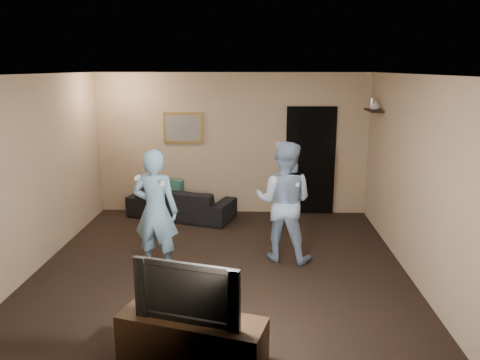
{
  "coord_description": "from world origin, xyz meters",
  "views": [
    {
      "loc": [
        0.5,
        -6.05,
        2.68
      ],
      "look_at": [
        0.24,
        0.3,
        1.15
      ],
      "focal_mm": 35.0,
      "sensor_mm": 36.0,
      "label": 1
    }
  ],
  "objects_px": {
    "sofa": "(181,203)",
    "tv_console": "(192,341)",
    "wii_player_left": "(156,211)",
    "wii_player_right": "(284,202)",
    "television": "(191,288)"
  },
  "relations": [
    {
      "from": "television",
      "to": "wii_player_right",
      "type": "distance_m",
      "value": 2.71
    },
    {
      "from": "sofa",
      "to": "tv_console",
      "type": "relative_size",
      "value": 1.41
    },
    {
      "from": "sofa",
      "to": "wii_player_right",
      "type": "relative_size",
      "value": 1.12
    },
    {
      "from": "television",
      "to": "wii_player_right",
      "type": "bearing_deg",
      "value": 84.88
    },
    {
      "from": "tv_console",
      "to": "television",
      "type": "bearing_deg",
      "value": -164.53
    },
    {
      "from": "sofa",
      "to": "tv_console",
      "type": "height_order",
      "value": "sofa"
    },
    {
      "from": "wii_player_right",
      "to": "television",
      "type": "bearing_deg",
      "value": -110.6
    },
    {
      "from": "tv_console",
      "to": "wii_player_left",
      "type": "height_order",
      "value": "wii_player_left"
    },
    {
      "from": "wii_player_left",
      "to": "wii_player_right",
      "type": "bearing_deg",
      "value": 14.3
    },
    {
      "from": "television",
      "to": "wii_player_left",
      "type": "bearing_deg",
      "value": 125.61
    },
    {
      "from": "sofa",
      "to": "wii_player_right",
      "type": "height_order",
      "value": "wii_player_right"
    },
    {
      "from": "wii_player_left",
      "to": "wii_player_right",
      "type": "relative_size",
      "value": 0.97
    },
    {
      "from": "sofa",
      "to": "tv_console",
      "type": "xyz_separation_m",
      "value": [
        0.81,
        -4.35,
        -0.03
      ]
    },
    {
      "from": "tv_console",
      "to": "television",
      "type": "height_order",
      "value": "television"
    },
    {
      "from": "wii_player_left",
      "to": "wii_player_right",
      "type": "height_order",
      "value": "wii_player_right"
    }
  ]
}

